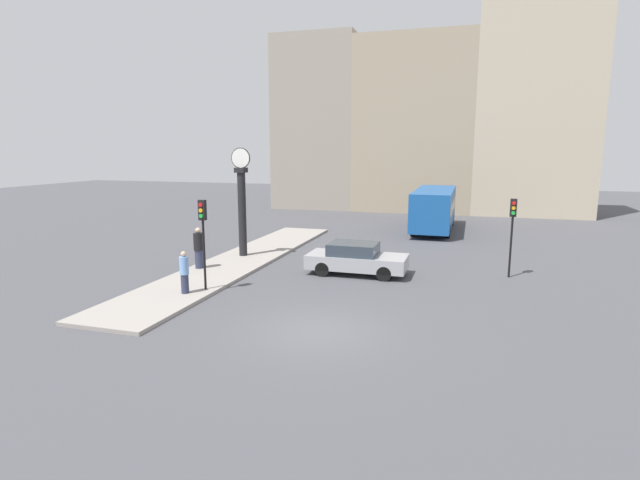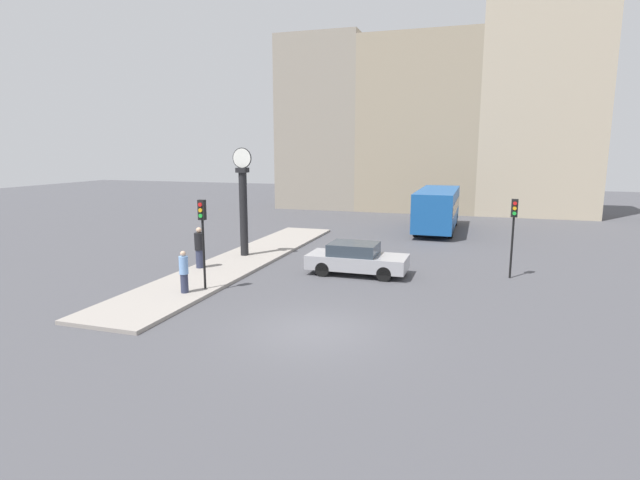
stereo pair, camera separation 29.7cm
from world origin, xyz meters
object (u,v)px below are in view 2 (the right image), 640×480
Objects in this scene: sedan_car at (356,259)px; pedestrian_blue_stripe at (184,272)px; street_clock at (243,205)px; traffic_light_far at (514,222)px; traffic_light_near at (203,225)px; bus_distant at (437,207)px; pedestrian_black_jacket at (200,248)px.

sedan_car is 7.47m from pedestrian_blue_stripe.
traffic_light_far is at bearing -0.83° from street_clock.
pedestrian_blue_stripe is (-0.44, -0.72, -1.68)m from traffic_light_near.
street_clock reaches higher than sedan_car.
pedestrian_blue_stripe is at bearing -112.53° from bus_distant.
traffic_light_near is at bearing -77.70° from street_clock.
sedan_car is 2.34× the size of pedestrian_black_jacket.
street_clock is at bearing 166.01° from sedan_car.
pedestrian_black_jacket is at bearing 113.06° from pedestrian_blue_stripe.
bus_distant is 5.29× the size of pedestrian_blue_stripe.
pedestrian_black_jacket is (-0.69, -3.08, -1.65)m from street_clock.
street_clock is at bearing 102.30° from traffic_light_near.
traffic_light_near is 2.16× the size of pedestrian_blue_stripe.
bus_distant is at bearing 109.11° from traffic_light_far.
street_clock is 3.56m from pedestrian_black_jacket.
traffic_light_far is 13.70m from pedestrian_black_jacket.
bus_distant is 19.15m from traffic_light_near.
street_clock is at bearing 77.33° from pedestrian_black_jacket.
sedan_car is 7.08m from pedestrian_black_jacket.
sedan_car is 2.72× the size of pedestrian_blue_stripe.
traffic_light_far is at bearing 27.48° from traffic_light_near.
sedan_car is 13.43m from bus_distant.
pedestrian_black_jacket is at bearing -102.67° from street_clock.
traffic_light_near reaches higher than pedestrian_blue_stripe.
pedestrian_blue_stripe is at bearing -66.94° from pedestrian_black_jacket.
street_clock reaches higher than traffic_light_far.
bus_distant is 12.55m from traffic_light_far.
street_clock reaches higher than bus_distant.
sedan_car is at bearing 44.48° from pedestrian_blue_stripe.
traffic_light_near is 1.01× the size of traffic_light_far.
sedan_car is at bearing -168.01° from traffic_light_far.
sedan_car is 1.26× the size of traffic_light_near.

